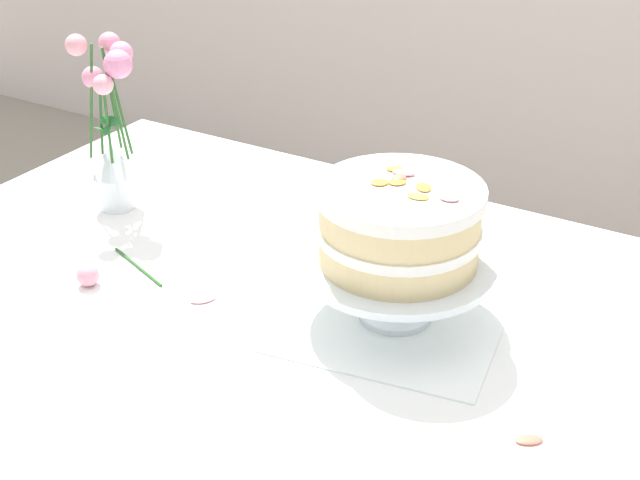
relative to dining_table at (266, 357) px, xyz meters
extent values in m
cube|color=white|center=(0.00, 0.03, 0.08)|extent=(1.40, 1.00, 0.03)
cylinder|color=brown|center=(-0.60, 0.43, -0.29)|extent=(0.06, 0.06, 0.71)
cube|color=white|center=(0.18, 0.08, 0.09)|extent=(0.37, 0.37, 0.00)
cylinder|color=silver|center=(0.18, 0.08, 0.10)|extent=(0.11, 0.11, 0.01)
cylinder|color=silver|center=(0.18, 0.08, 0.14)|extent=(0.03, 0.03, 0.07)
cylinder|color=silver|center=(0.18, 0.08, 0.19)|extent=(0.29, 0.29, 0.01)
cylinder|color=beige|center=(0.18, 0.08, 0.21)|extent=(0.23, 0.23, 0.04)
cylinder|color=white|center=(0.18, 0.08, 0.24)|extent=(0.24, 0.24, 0.02)
cylinder|color=beige|center=(0.18, 0.08, 0.27)|extent=(0.23, 0.23, 0.04)
cylinder|color=white|center=(0.18, 0.08, 0.30)|extent=(0.24, 0.24, 0.02)
ellipsoid|color=#E56B51|center=(0.17, 0.10, 0.31)|extent=(0.02, 0.03, 0.01)
ellipsoid|color=pink|center=(0.17, 0.12, 0.31)|extent=(0.04, 0.03, 0.01)
ellipsoid|color=yellow|center=(0.22, 0.06, 0.31)|extent=(0.03, 0.02, 0.00)
ellipsoid|color=pink|center=(0.26, 0.07, 0.31)|extent=(0.03, 0.02, 0.01)
ellipsoid|color=orange|center=(0.15, 0.07, 0.31)|extent=(0.03, 0.03, 0.00)
ellipsoid|color=yellow|center=(0.15, 0.12, 0.31)|extent=(0.03, 0.03, 0.01)
ellipsoid|color=orange|center=(0.18, 0.09, 0.31)|extent=(0.03, 0.03, 0.00)
ellipsoid|color=orange|center=(0.21, 0.09, 0.31)|extent=(0.04, 0.04, 0.00)
cylinder|color=silver|center=(-0.43, 0.15, 0.13)|extent=(0.07, 0.07, 0.07)
cone|color=silver|center=(-0.43, 0.15, 0.19)|extent=(0.09, 0.09, 0.06)
cylinder|color=#2D6028|center=(-0.41, 0.15, 0.29)|extent=(0.03, 0.01, 0.18)
sphere|color=pink|center=(-0.39, 0.15, 0.37)|extent=(0.05, 0.05, 0.05)
ellipsoid|color=#236B2D|center=(-0.42, 0.14, 0.27)|extent=(0.04, 0.02, 0.02)
cylinder|color=#2D6028|center=(-0.42, 0.17, 0.29)|extent=(0.02, 0.02, 0.19)
sphere|color=pink|center=(-0.41, 0.18, 0.39)|extent=(0.04, 0.04, 0.04)
cylinder|color=#2D6028|center=(-0.44, 0.17, 0.30)|extent=(0.01, 0.03, 0.20)
sphere|color=pink|center=(-0.44, 0.19, 0.40)|extent=(0.04, 0.04, 0.04)
ellipsoid|color=#236B2D|center=(-0.44, 0.17, 0.32)|extent=(0.03, 0.05, 0.02)
cylinder|color=#2D6028|center=(-0.45, 0.15, 0.27)|extent=(0.02, 0.01, 0.15)
sphere|color=pink|center=(-0.45, 0.15, 0.34)|extent=(0.04, 0.04, 0.04)
ellipsoid|color=#236B2D|center=(-0.44, 0.15, 0.25)|extent=(0.05, 0.03, 0.01)
cylinder|color=#2D6028|center=(-0.45, 0.13, 0.30)|extent=(0.02, 0.02, 0.21)
sphere|color=pink|center=(-0.46, 0.12, 0.41)|extent=(0.04, 0.04, 0.04)
cylinder|color=#2D6028|center=(-0.42, 0.13, 0.27)|extent=(0.02, 0.02, 0.15)
sphere|color=pink|center=(-0.41, 0.12, 0.34)|extent=(0.04, 0.04, 0.04)
ellipsoid|color=#236B2D|center=(-0.42, 0.13, 0.26)|extent=(0.04, 0.04, 0.02)
cylinder|color=#2D6028|center=(-0.25, 0.00, 0.09)|extent=(0.15, 0.06, 0.01)
sphere|color=pink|center=(-0.28, -0.09, 0.11)|extent=(0.04, 0.04, 0.04)
ellipsoid|color=pink|center=(-0.09, -0.03, 0.09)|extent=(0.04, 0.05, 0.01)
ellipsoid|color=#E56B51|center=(0.45, -0.08, 0.09)|extent=(0.04, 0.04, 0.01)
camera|label=1|loc=(0.67, -0.95, 0.84)|focal=50.13mm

